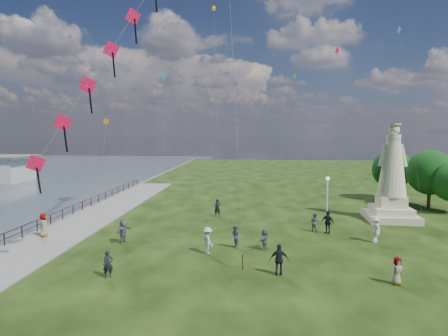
# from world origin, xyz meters

# --- Properties ---
(waterfront) EXTENTS (200.00, 200.00, 1.51)m
(waterfront) POSITION_xyz_m (-15.24, 8.99, -0.06)
(waterfront) COLOR #304148
(waterfront) RESTS_ON ground
(statue) EXTENTS (4.54, 4.54, 8.78)m
(statue) POSITION_xyz_m (13.63, 16.54, 3.32)
(statue) COLOR #C2BA93
(statue) RESTS_ON ground
(lamppost) EXTENTS (0.37, 0.37, 3.98)m
(lamppost) POSITION_xyz_m (7.84, 16.26, 2.87)
(lamppost) COLOR silver
(lamppost) RESTS_ON ground
(tree_row) EXTENTS (7.46, 11.14, 6.19)m
(tree_row) POSITION_xyz_m (18.99, 23.42, 3.61)
(tree_row) COLOR #382314
(tree_row) RESTS_ON ground
(person_0) EXTENTS (0.66, 0.60, 1.52)m
(person_0) POSITION_xyz_m (-6.89, 1.19, 0.76)
(person_0) COLOR black
(person_0) RESTS_ON ground
(person_1) EXTENTS (0.80, 0.93, 1.63)m
(person_1) POSITION_xyz_m (-0.15, 7.00, 0.82)
(person_1) COLOR #595960
(person_1) RESTS_ON ground
(person_2) EXTENTS (1.12, 1.27, 1.76)m
(person_2) POSITION_xyz_m (-1.89, 5.79, 0.88)
(person_2) COLOR silver
(person_2) RESTS_ON ground
(person_3) EXTENTS (1.06, 0.55, 1.79)m
(person_3) POSITION_xyz_m (2.58, 2.32, 0.90)
(person_3) COLOR black
(person_3) RESTS_ON ground
(person_4) EXTENTS (0.83, 0.64, 1.49)m
(person_4) POSITION_xyz_m (8.69, 1.51, 0.75)
(person_4) COLOR #595960
(person_4) RESTS_ON ground
(person_5) EXTENTS (1.19, 1.78, 1.77)m
(person_5) POSITION_xyz_m (-8.31, 7.61, 0.88)
(person_5) COLOR #595960
(person_5) RESTS_ON ground
(person_6) EXTENTS (0.63, 0.43, 1.67)m
(person_6) POSITION_xyz_m (-2.32, 16.66, 0.84)
(person_6) COLOR black
(person_6) RESTS_ON ground
(person_7) EXTENTS (0.86, 0.81, 1.52)m
(person_7) POSITION_xyz_m (6.04, 11.93, 0.76)
(person_7) COLOR #595960
(person_7) RESTS_ON ground
(person_8) EXTENTS (0.93, 1.37, 1.94)m
(person_8) POSITION_xyz_m (9.94, 9.23, 0.97)
(person_8) COLOR silver
(person_8) RESTS_ON ground
(person_9) EXTENTS (1.15, 1.11, 1.81)m
(person_9) POSITION_xyz_m (6.99, 11.44, 0.90)
(person_9) COLOR black
(person_9) RESTS_ON ground
(person_10) EXTENTS (0.83, 1.01, 1.78)m
(person_10) POSITION_xyz_m (-14.85, 8.44, 0.89)
(person_10) COLOR #595960
(person_10) RESTS_ON ground
(person_11) EXTENTS (1.10, 1.48, 1.47)m
(person_11) POSITION_xyz_m (1.87, 6.78, 0.74)
(person_11) COLOR #595960
(person_11) RESTS_ON ground
(red_kite_train) EXTENTS (9.46, 9.35, 20.44)m
(red_kite_train) POSITION_xyz_m (-7.83, 4.63, 12.73)
(red_kite_train) COLOR black
(red_kite_train) RESTS_ON ground
(small_kites) EXTENTS (29.67, 18.90, 23.41)m
(small_kites) POSITION_xyz_m (1.67, 22.97, 13.03)
(small_kites) COLOR teal
(small_kites) RESTS_ON ground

